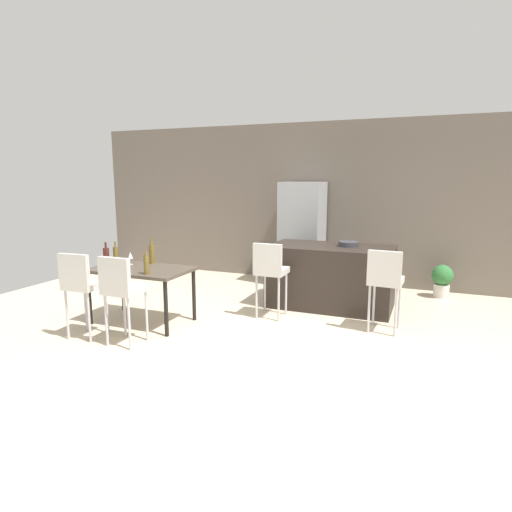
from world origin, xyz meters
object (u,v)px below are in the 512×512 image
dining_table (141,274)px  fruit_bowl (348,244)px  refrigerator (302,234)px  bar_chair_left (270,268)px  wine_bottle_corner (152,254)px  wine_bottle_left (146,265)px  wine_bottle_inner (116,256)px  wine_glass_middle (130,256)px  dining_chair_far (121,286)px  wine_bottle_far (106,257)px  kitchen_island (331,276)px  potted_plant (442,279)px  dining_chair_near (81,282)px  bar_chair_middle (385,278)px

dining_table → fruit_bowl: size_ratio=4.48×
refrigerator → dining_table: bearing=-115.8°
bar_chair_left → refrigerator: 2.03m
dining_table → wine_bottle_corner: bearing=100.1°
wine_bottle_left → refrigerator: bearing=70.8°
wine_bottle_inner → wine_glass_middle: size_ratio=1.88×
dining_chair_far → wine_bottle_corner: wine_bottle_corner is taller
wine_bottle_far → kitchen_island: bearing=33.3°
wine_bottle_far → wine_glass_middle: (0.22, 0.22, -0.01)m
dining_chair_far → wine_bottle_far: size_ratio=3.21×
fruit_bowl → potted_plant: (1.33, 1.09, -0.65)m
bar_chair_left → dining_chair_near: size_ratio=1.00×
dining_chair_near → wine_bottle_left: size_ratio=3.57×
potted_plant → wine_bottle_inner: bearing=-146.0°
wine_bottle_inner → wine_glass_middle: 0.19m
dining_chair_far → wine_glass_middle: (-0.57, 0.90, 0.17)m
wine_glass_middle → wine_bottle_left: bearing=-36.1°
wine_glass_middle → refrigerator: size_ratio=0.09×
bar_chair_middle → refrigerator: bearing=129.2°
wine_bottle_inner → potted_plant: wine_bottle_inner is taller
fruit_bowl → potted_plant: 1.84m
fruit_bowl → potted_plant: fruit_bowl is taller
dining_chair_far → wine_glass_middle: bearing=122.4°
wine_bottle_inner → wine_bottle_left: wine_bottle_inner is taller
wine_bottle_inner → wine_bottle_far: same height
bar_chair_middle → kitchen_island: bearing=135.1°
wine_bottle_left → potted_plant: 4.65m
dining_chair_far → potted_plant: bearing=46.2°
wine_glass_middle → fruit_bowl: size_ratio=0.60×
wine_glass_middle → fruit_bowl: fruit_bowl is taller
dining_chair_near → wine_bottle_corner: 1.12m
dining_chair_near → wine_bottle_inner: (-0.13, 0.78, 0.17)m
dining_chair_near → potted_plant: (4.01, 3.58, -0.40)m
dining_chair_far → bar_chair_left: bearing=52.2°
dining_chair_near → wine_glass_middle: 0.91m
kitchen_island → fruit_bowl: fruit_bowl is taller
bar_chair_middle → wine_bottle_far: wine_bottle_far is taller
wine_glass_middle → potted_plant: 4.85m
wine_glass_middle → fruit_bowl: (2.67, 1.59, 0.09)m
fruit_bowl → wine_bottle_inner: bearing=-148.8°
wine_bottle_left → kitchen_island: bearing=46.0°
dining_chair_near → wine_bottle_corner: wine_bottle_corner is taller
refrigerator → wine_bottle_inner: bearing=-122.6°
wine_bottle_inner → wine_glass_middle: wine_bottle_inner is taller
fruit_bowl → wine_bottle_corner: bearing=-150.3°
dining_chair_near → wine_glass_middle: (0.01, 0.90, 0.17)m
wine_bottle_inner → potted_plant: 5.03m
dining_chair_far → wine_bottle_inner: (-0.72, 0.78, 0.17)m
bar_chair_left → bar_chair_middle: size_ratio=1.00×
bar_chair_middle → refrigerator: (-1.65, 2.02, 0.22)m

